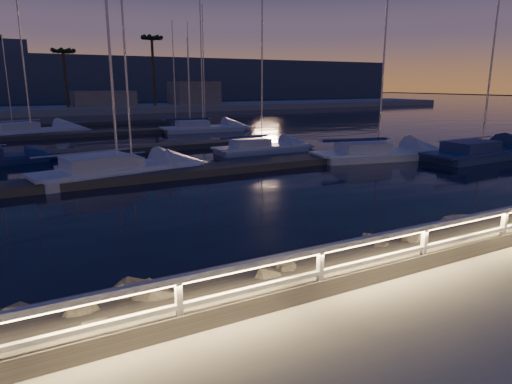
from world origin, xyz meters
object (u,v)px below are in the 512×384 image
sailboat_c (128,169)px  sailboat_d (479,152)px  guard_rail (391,244)px  sailboat_f (114,170)px  sailboat_g (259,147)px  sailboat_h (375,153)px  sailboat_k (28,131)px  sailboat_l (201,128)px

sailboat_c → sailboat_d: bearing=-19.0°
guard_rail → sailboat_f: size_ratio=3.01×
sailboat_g → sailboat_f: bearing=-158.7°
sailboat_h → sailboat_k: (-18.99, 25.46, 0.04)m
sailboat_f → sailboat_k: bearing=85.4°
guard_rail → sailboat_c: 17.23m
sailboat_c → sailboat_d: 22.15m
sailboat_f → sailboat_l: size_ratio=1.01×
guard_rail → sailboat_l: (10.26, 36.59, -0.95)m
sailboat_d → sailboat_f: sailboat_d is taller
sailboat_g → sailboat_h: (5.14, -6.17, 0.03)m
sailboat_h → sailboat_g: bearing=141.3°
sailboat_k → sailboat_l: bearing=-32.4°
sailboat_d → sailboat_l: bearing=109.3°
guard_rail → sailboat_h: 20.36m
sailboat_f → sailboat_h: 16.29m
guard_rail → sailboat_h: size_ratio=2.98×
guard_rail → sailboat_l: 38.02m
sailboat_d → sailboat_h: sailboat_d is taller
sailboat_h → sailboat_d: bearing=-15.0°
sailboat_d → sailboat_h: bearing=151.5°
guard_rail → sailboat_d: bearing=31.2°
sailboat_c → sailboat_h: 15.52m
sailboat_f → guard_rail: bearing=-92.9°
sailboat_h → sailboat_l: 21.78m
sailboat_f → sailboat_l: (12.80, 19.67, -0.05)m
sailboat_d → sailboat_k: bearing=129.5°
sailboat_c → sailboat_d: size_ratio=0.81×
sailboat_g → sailboat_h: size_ratio=0.82×
sailboat_g → sailboat_k: bearing=125.6°
sailboat_f → sailboat_k: sailboat_k is taller
sailboat_d → sailboat_g: bearing=138.7°
sailboat_f → sailboat_h: (16.18, -1.85, -0.04)m
sailboat_g → sailboat_h: sailboat_h is taller
guard_rail → sailboat_l: sailboat_l is taller
sailboat_c → sailboat_l: size_ratio=0.88×
sailboat_h → sailboat_k: bearing=138.3°
sailboat_f → sailboat_g: bearing=10.0°
sailboat_d → sailboat_f: 22.88m
sailboat_c → sailboat_f: bearing=-172.1°
sailboat_c → sailboat_k: sailboat_k is taller
sailboat_c → sailboat_l: 22.88m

